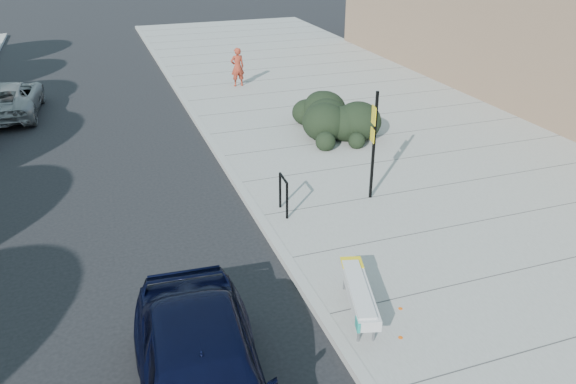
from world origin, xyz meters
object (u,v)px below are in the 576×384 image
bike_rack (284,191)px  suv_silver (9,99)px  sign_post (374,140)px  pedestrian (237,67)px  sedan_navy (203,379)px  bench (359,292)px

bike_rack → suv_silver: size_ratio=0.21×
sign_post → suv_silver: size_ratio=0.63×
bike_rack → suv_silver: 12.96m
pedestrian → bike_rack: bearing=76.6°
sedan_navy → suv_silver: (-3.82, 16.40, -0.18)m
sedan_navy → suv_silver: size_ratio=1.05×
bike_rack → pedestrian: 11.67m
sedan_navy → bike_rack: bearing=64.6°
bench → sedan_navy: 3.38m
bench → bike_rack: bearing=105.5°
sign_post → suv_silver: (-9.29, 10.90, -1.11)m
bench → sedan_navy: sedan_navy is taller
bike_rack → pedestrian: size_ratio=0.59×
bench → pedestrian: 15.74m
sign_post → suv_silver: sign_post is taller
bench → suv_silver: (-6.92, 15.07, 0.00)m
bike_rack → sign_post: sign_post is taller
bench → bike_rack: 4.12m
bench → pedestrian: (1.94, 15.62, 0.34)m
bench → suv_silver: 16.58m
sedan_navy → sign_post: bearing=49.4°
sedan_navy → suv_silver: bearing=107.4°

